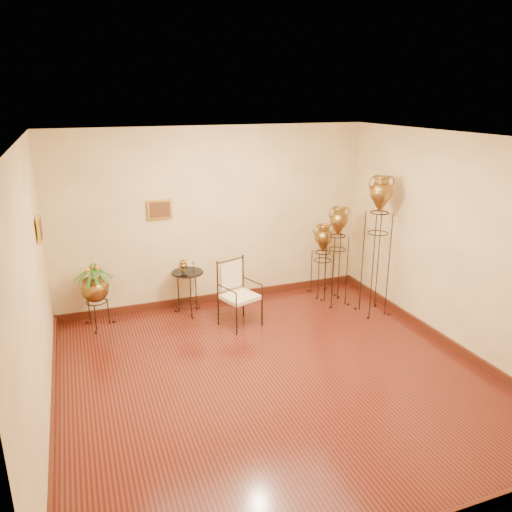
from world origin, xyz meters
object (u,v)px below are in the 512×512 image
object	(u,v)px
amphora_tall	(377,245)
planter_urn	(95,286)
side_table	(188,292)
amphora_mid	(337,255)
armchair	(240,294)

from	to	relation	value
amphora_tall	planter_urn	size ratio (longest dim) A/B	1.89
amphora_tall	side_table	bearing A→B (deg)	160.29
amphora_mid	side_table	bearing A→B (deg)	169.42
amphora_mid	planter_urn	xyz separation A→B (m)	(-3.66, 0.43, -0.18)
planter_urn	armchair	size ratio (longest dim) A/B	1.17
amphora_tall	armchair	distance (m)	2.18
amphora_mid	planter_urn	size ratio (longest dim) A/B	1.41
planter_urn	armchair	xyz separation A→B (m)	(1.95, -0.68, -0.15)
amphora_tall	amphora_mid	xyz separation A→B (m)	(-0.37, 0.53, -0.28)
amphora_tall	armchair	xyz separation A→B (m)	(-2.07, 0.28, -0.61)
amphora_tall	side_table	size ratio (longest dim) A/B	2.49
amphora_tall	planter_urn	xyz separation A→B (m)	(-4.02, 0.96, -0.46)
planter_urn	side_table	world-z (taller)	planter_urn
side_table	amphora_tall	bearing A→B (deg)	-19.71
amphora_tall	side_table	world-z (taller)	amphora_tall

